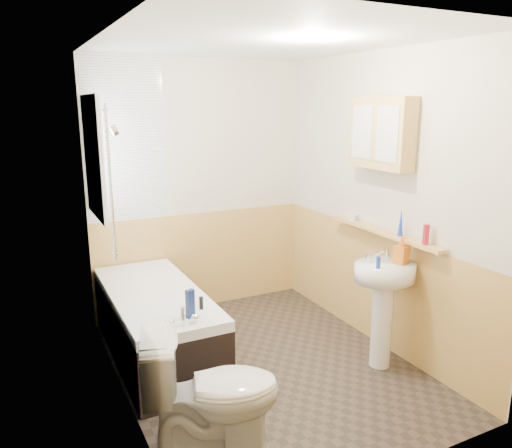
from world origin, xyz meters
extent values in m
plane|color=#2C251F|center=(0.00, 0.00, 0.00)|extent=(2.80, 2.80, 0.00)
plane|color=white|center=(0.00, 0.00, 2.50)|extent=(2.80, 2.80, 0.00)
cube|color=beige|center=(0.00, 1.41, 1.25)|extent=(2.20, 0.02, 2.50)
cube|color=beige|center=(0.00, -1.41, 1.25)|extent=(2.20, 0.02, 2.50)
cube|color=beige|center=(-1.11, 0.00, 1.25)|extent=(0.02, 2.80, 2.50)
cube|color=beige|center=(1.11, 0.00, 1.25)|extent=(0.02, 2.80, 2.50)
cube|color=#DDAE5A|center=(1.09, 0.00, 0.50)|extent=(0.01, 2.80, 1.00)
cube|color=#DDAE5A|center=(0.00, -1.39, 0.50)|extent=(2.20, 0.01, 1.00)
cube|color=#DDAE5A|center=(0.00, 1.39, 0.50)|extent=(2.20, 0.01, 1.00)
cube|color=white|center=(-1.09, 0.00, 1.25)|extent=(0.01, 2.80, 2.50)
cube|color=white|center=(-0.73, 1.39, 1.75)|extent=(0.75, 0.01, 1.50)
cube|color=white|center=(-1.07, 0.95, 1.65)|extent=(0.03, 0.79, 0.99)
cube|color=white|center=(-1.05, 0.95, 1.65)|extent=(0.01, 0.70, 0.90)
cube|color=white|center=(-1.05, 0.95, 1.65)|extent=(0.01, 0.04, 0.90)
cube|color=black|center=(-0.73, 0.55, 0.25)|extent=(0.70, 1.65, 0.50)
cube|color=white|center=(-0.73, 0.55, 0.54)|extent=(0.70, 1.65, 0.08)
cube|color=white|center=(-0.73, 0.55, 0.53)|extent=(0.56, 1.51, 0.04)
cylinder|color=silver|center=(-0.73, -0.18, 0.65)|extent=(0.04, 0.04, 0.14)
sphere|color=silver|center=(-0.82, -0.18, 0.62)|extent=(0.06, 0.06, 0.06)
sphere|color=silver|center=(-0.64, -0.18, 0.62)|extent=(0.06, 0.06, 0.06)
cylinder|color=silver|center=(-1.05, 0.40, 1.50)|extent=(0.02, 0.02, 1.15)
cylinder|color=silver|center=(-1.05, 0.40, 0.98)|extent=(0.04, 0.04, 0.02)
cylinder|color=silver|center=(-1.05, 0.40, 2.03)|extent=(0.04, 0.04, 0.02)
cylinder|color=silver|center=(-1.00, 0.40, 1.89)|extent=(0.06, 0.08, 0.08)
imported|color=white|center=(-0.76, -0.79, 0.40)|extent=(0.91, 0.66, 0.80)
cylinder|color=white|center=(0.84, -0.42, 0.35)|extent=(0.17, 0.17, 0.70)
ellipsoid|color=white|center=(0.84, -0.42, 0.80)|extent=(0.51, 0.41, 0.14)
cylinder|color=silver|center=(0.74, -0.32, 0.90)|extent=(0.03, 0.03, 0.08)
cylinder|color=silver|center=(0.94, -0.32, 0.90)|extent=(0.03, 0.03, 0.08)
cylinder|color=silver|center=(0.84, -0.34, 0.93)|extent=(0.02, 0.11, 0.09)
cube|color=#DDAE5A|center=(1.04, -0.15, 1.03)|extent=(0.10, 1.27, 0.03)
cube|color=#DDAE5A|center=(1.02, -0.08, 1.84)|extent=(0.15, 0.63, 0.57)
cube|color=silver|center=(0.94, -0.24, 1.84)|extent=(0.01, 0.24, 0.43)
cube|color=silver|center=(0.94, 0.07, 1.84)|extent=(0.01, 0.24, 0.43)
cylinder|color=maroon|center=(1.04, -0.61, 1.12)|extent=(0.05, 0.05, 0.15)
cone|color=#19339E|center=(1.04, -0.34, 1.16)|extent=(0.05, 0.05, 0.22)
cylinder|color=silver|center=(1.04, 0.28, 1.07)|extent=(0.08, 0.08, 0.05)
imported|color=orange|center=(0.95, -0.47, 0.91)|extent=(0.15, 0.23, 0.10)
cylinder|color=#19339E|center=(0.71, -0.48, 0.91)|extent=(0.04, 0.04, 0.09)
cube|color=navy|center=(-0.64, -0.08, 0.68)|extent=(0.07, 0.05, 0.21)
cylinder|color=silver|center=(-0.92, -0.14, 0.60)|extent=(0.09, 0.09, 0.04)
cylinder|color=black|center=(-0.52, 0.03, 0.62)|extent=(0.04, 0.04, 0.10)
camera|label=1|loc=(-1.71, -3.26, 2.07)|focal=35.00mm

